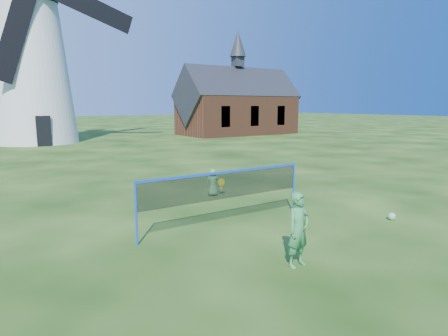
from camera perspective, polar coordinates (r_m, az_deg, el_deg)
ground at (r=10.77m, az=0.58°, el=-8.36°), size 220.00×220.00×0.00m
windmill at (r=37.07m, az=-26.71°, el=14.17°), size 15.96×6.63×20.78m
chapel at (r=43.44m, az=2.04°, el=9.27°), size 13.31×6.45×11.26m
badminton_net at (r=10.22m, az=0.19°, el=-2.72°), size 5.05×0.05×1.55m
player_girl at (r=8.01m, az=11.06°, el=-9.04°), size 0.72×0.42×1.56m
player_boy at (r=13.92m, az=-1.65°, el=-2.15°), size 0.64×0.46×1.00m
play_ball at (r=12.11m, az=23.78°, el=-6.62°), size 0.22×0.22×0.22m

